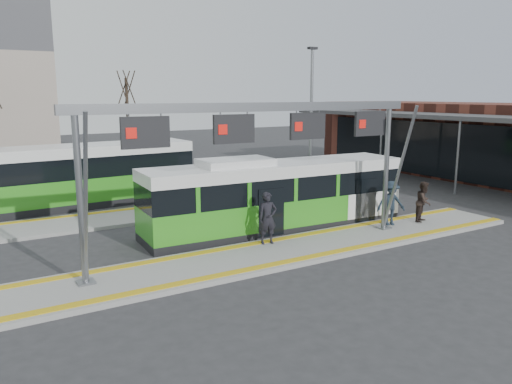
% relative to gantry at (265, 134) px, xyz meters
% --- Properties ---
extents(ground, '(120.00, 120.00, 0.00)m').
position_rel_gantry_xyz_m(ground, '(0.35, -0.25, -4.30)').
color(ground, '#2D2D30').
rests_on(ground, ground).
extents(platform_main, '(22.00, 3.00, 0.15)m').
position_rel_gantry_xyz_m(platform_main, '(0.35, -0.25, -4.22)').
color(platform_main, gray).
rests_on(platform_main, ground).
extents(platform_second, '(20.00, 3.00, 0.15)m').
position_rel_gantry_xyz_m(platform_second, '(-3.65, 7.75, -4.22)').
color(platform_second, gray).
rests_on(platform_second, ground).
extents(tactile_main, '(22.00, 2.65, 0.02)m').
position_rel_gantry_xyz_m(tactile_main, '(0.35, -0.25, -4.14)').
color(tactile_main, gold).
rests_on(tactile_main, platform_main).
extents(tactile_second, '(20.00, 0.35, 0.02)m').
position_rel_gantry_xyz_m(tactile_second, '(-3.65, 8.90, -4.14)').
color(tactile_second, gold).
rests_on(tactile_second, platform_second).
extents(gantry, '(13.00, 1.68, 5.20)m').
position_rel_gantry_xyz_m(gantry, '(0.00, 0.00, 0.00)').
color(gantry, slate).
rests_on(gantry, platform_main).
extents(hero_bus, '(11.45, 2.89, 3.12)m').
position_rel_gantry_xyz_m(hero_bus, '(2.19, 2.63, -2.87)').
color(hero_bus, black).
rests_on(hero_bus, ground).
extents(bg_bus_green, '(12.56, 3.48, 3.10)m').
position_rel_gantry_xyz_m(bg_bus_green, '(-4.31, 11.57, -2.77)').
color(bg_bus_green, black).
rests_on(bg_bus_green, ground).
extents(passenger_a, '(0.79, 0.60, 1.94)m').
position_rel_gantry_xyz_m(passenger_a, '(0.57, 0.70, -3.18)').
color(passenger_a, black).
rests_on(passenger_a, platform_main).
extents(passenger_b, '(1.06, 0.96, 1.77)m').
position_rel_gantry_xyz_m(passenger_b, '(8.15, -0.01, -3.26)').
color(passenger_b, black).
rests_on(passenger_b, platform_main).
extents(passenger_c, '(1.40, 1.12, 1.89)m').
position_rel_gantry_xyz_m(passenger_c, '(6.48, 0.31, -3.21)').
color(passenger_c, '#1D2935').
rests_on(passenger_c, platform_main).
extents(tree_mid, '(1.40, 1.40, 8.01)m').
position_rel_gantry_xyz_m(tree_mid, '(4.68, 31.66, 1.78)').
color(tree_mid, '#382B21').
rests_on(tree_mid, ground).
extents(lamp_east, '(0.50, 0.25, 7.98)m').
position_rel_gantry_xyz_m(lamp_east, '(6.96, 6.65, -0.07)').
color(lamp_east, slate).
rests_on(lamp_east, ground).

